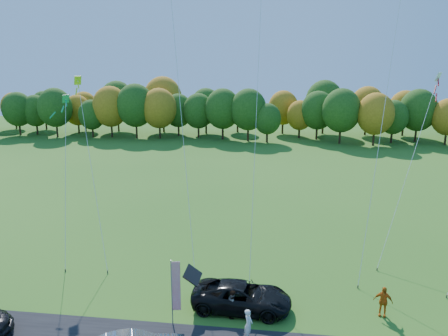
# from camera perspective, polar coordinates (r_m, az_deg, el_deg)

# --- Properties ---
(ground) EXTENTS (160.00, 160.00, 0.00)m
(ground) POSITION_cam_1_polar(r_m,az_deg,el_deg) (25.70, -1.83, -18.69)
(ground) COLOR #295F19
(tree_line) EXTENTS (116.00, 12.00, 10.00)m
(tree_line) POSITION_cam_1_polar(r_m,az_deg,el_deg) (77.65, 4.71, 3.71)
(tree_line) COLOR #1E4711
(tree_line) RESTS_ON ground
(black_suv) EXTENTS (5.77, 2.89, 1.57)m
(black_suv) POSITION_cam_1_polar(r_m,az_deg,el_deg) (25.86, 2.33, -16.42)
(black_suv) COLOR black
(black_suv) RESTS_ON ground
(person_tailgate_a) EXTENTS (0.46, 0.65, 1.68)m
(person_tailgate_a) POSITION_cam_1_polar(r_m,az_deg,el_deg) (23.48, 3.21, -19.76)
(person_tailgate_a) COLOR white
(person_tailgate_a) RESTS_ON ground
(person_tailgate_b) EXTENTS (0.63, 0.79, 1.56)m
(person_tailgate_b) POSITION_cam_1_polar(r_m,az_deg,el_deg) (25.22, 1.18, -17.29)
(person_tailgate_b) COLOR gray
(person_tailgate_b) RESTS_ON ground
(person_east) EXTENTS (1.11, 0.69, 1.75)m
(person_east) POSITION_cam_1_polar(r_m,az_deg,el_deg) (26.72, 20.05, -16.04)
(person_east) COLOR #CE6313
(person_east) RESTS_ON ground
(feather_flag) EXTENTS (0.49, 0.16, 3.74)m
(feather_flag) POSITION_cam_1_polar(r_m,az_deg,el_deg) (23.97, -6.41, -15.03)
(feather_flag) COLOR #999999
(feather_flag) RESTS_ON ground
(kite_delta_blue) EXTENTS (5.83, 11.24, 32.55)m
(kite_delta_blue) POSITION_cam_1_polar(r_m,az_deg,el_deg) (31.64, -6.59, 17.49)
(kite_delta_blue) COLOR #4C3F33
(kite_delta_blue) RESTS_ON ground
(kite_parafoil_orange) EXTENTS (6.10, 12.27, 28.71)m
(kite_parafoil_orange) POSITION_cam_1_polar(r_m,az_deg,el_deg) (32.13, 21.14, 13.66)
(kite_parafoil_orange) COLOR #4C3F33
(kite_parafoil_orange) RESTS_ON ground
(kite_diamond_yellow) EXTENTS (4.93, 7.47, 12.98)m
(kite_diamond_yellow) POSITION_cam_1_polar(r_m,az_deg,el_deg) (32.60, -16.92, -0.12)
(kite_diamond_yellow) COLOR #4C3F33
(kite_diamond_yellow) RESTS_ON ground
(kite_diamond_green) EXTENTS (1.55, 4.64, 11.74)m
(kite_diamond_green) POSITION_cam_1_polar(r_m,az_deg,el_deg) (31.96, -20.01, -1.51)
(kite_diamond_green) COLOR #4C3F33
(kite_diamond_green) RESTS_ON ground
(kite_diamond_white) EXTENTS (5.37, 7.50, 13.29)m
(kite_diamond_white) POSITION_cam_1_polar(r_m,az_deg,el_deg) (33.65, 23.05, 0.06)
(kite_diamond_white) COLOR #4C3F33
(kite_diamond_white) RESTS_ON ground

